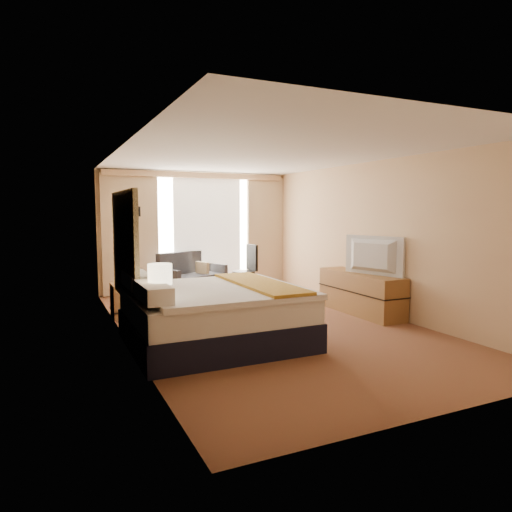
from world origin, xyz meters
name	(u,v)px	position (x,y,z in m)	size (l,w,h in m)	color
floor	(265,324)	(0.00, 0.00, 0.00)	(4.20, 7.00, 0.02)	maroon
ceiling	(265,154)	(0.00, 0.00, 2.60)	(4.20, 7.00, 0.02)	silver
wall_back	(196,231)	(0.00, 3.50, 1.30)	(4.20, 0.02, 2.60)	#D4B181
wall_front	(448,266)	(0.00, -3.50, 1.30)	(4.20, 0.02, 2.60)	#D4B181
wall_left	(124,245)	(-2.10, 0.00, 1.30)	(0.02, 7.00, 2.60)	#D4B181
wall_right	(374,237)	(2.10, 0.00, 1.30)	(0.02, 7.00, 2.60)	#D4B181
headboard	(125,245)	(-2.06, 0.20, 1.28)	(0.06, 1.85, 1.50)	black
nightstand_left	(161,338)	(-1.87, -1.05, 0.28)	(0.45, 0.52, 0.55)	brown
nightstand_right	(126,300)	(-1.87, 1.45, 0.28)	(0.45, 0.52, 0.55)	brown
media_dresser	(360,293)	(1.83, 0.00, 0.35)	(0.50, 1.80, 0.70)	brown
window	(207,230)	(0.25, 3.47, 1.32)	(2.30, 0.02, 2.30)	silver
curtains	(197,227)	(0.00, 3.39, 1.41)	(4.12, 0.19, 2.56)	#CAAF8E
bed	(214,314)	(-1.06, -0.65, 0.39)	(2.21, 2.02, 1.07)	black
loveseat	(191,280)	(-0.27, 3.04, 0.29)	(1.59, 1.26, 0.88)	#552218
floor_lamp	(136,235)	(-1.46, 2.70, 1.30)	(0.23, 0.23, 1.84)	black
desk_chair	(246,274)	(0.61, 2.10, 0.48)	(0.52, 0.52, 1.08)	black
lamp_left	(160,275)	(-1.86, -1.02, 1.01)	(0.28, 0.28, 0.59)	black
lamp_right	(128,255)	(-1.81, 1.49, 1.02)	(0.29, 0.29, 0.61)	black
tissue_box	(159,310)	(-1.89, -1.07, 0.61)	(0.13, 0.13, 0.11)	#92B6E2
telephone	(124,281)	(-1.88, 1.49, 0.59)	(0.20, 0.15, 0.08)	black
television	(370,256)	(1.78, -0.29, 1.02)	(1.12, 0.15, 0.64)	black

